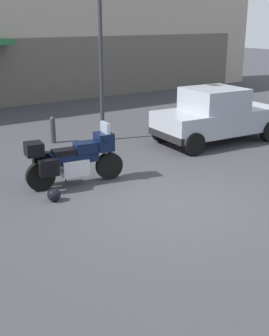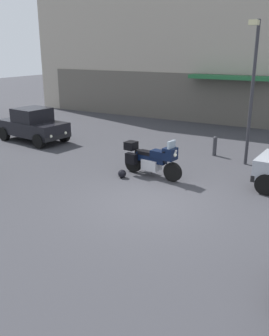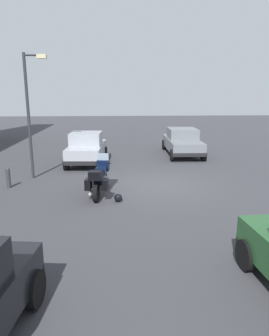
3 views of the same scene
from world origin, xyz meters
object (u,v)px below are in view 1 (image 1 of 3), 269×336
Objects in this scene: helmet at (54,195)px; bollard_curbside at (53,129)px; streetlamp_curbside at (103,36)px; car_hatchback_near at (216,116)px; motorcycle at (74,158)px.

bollard_curbside is (1.86, 4.19, 0.29)m from helmet.
bollard_curbside is (-1.40, 0.70, -2.67)m from streetlamp_curbside.
streetlamp_curbside is at bearing -26.75° from bollard_curbside.
helmet is at bearing -113.97° from bollard_curbside.
helmet is at bearing -161.94° from car_hatchback_near.
car_hatchback_near is 4.06m from streetlamp_curbside.
helmet is 0.35× the size of bollard_curbside.
helmet is 5.61m from streetlamp_curbside.
motorcycle is 1.11m from helmet.
streetlamp_curbside reaches higher than helmet.
car_hatchback_near reaches higher than motorcycle.
motorcycle reaches higher than helmet.
helmet is 0.07× the size of car_hatchback_near.
streetlamp_curbside reaches higher than motorcycle.
streetlamp_curbside reaches higher than car_hatchback_near.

